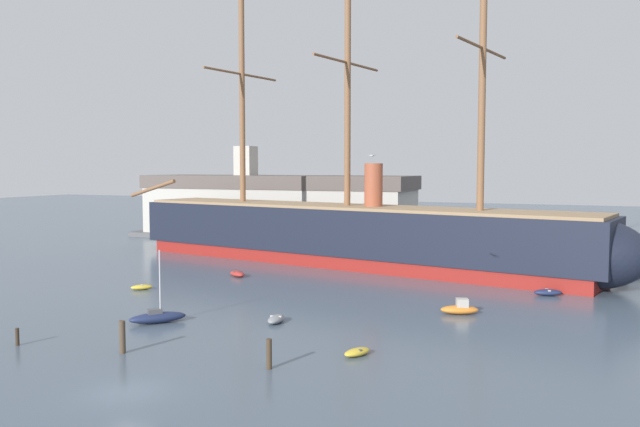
{
  "coord_description": "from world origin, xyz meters",
  "views": [
    {
      "loc": [
        23.22,
        -27.52,
        12.45
      ],
      "look_at": [
        -3.34,
        35.71,
        7.49
      ],
      "focal_mm": 35.65,
      "sensor_mm": 36.0,
      "label": 1
    }
  ],
  "objects_px": {
    "dinghy_foreground_right": "(357,352)",
    "mooring_piling_nearest": "(269,354)",
    "dockside_warehouse_left": "(276,207)",
    "seagull_in_flight": "(372,156)",
    "tall_ship": "(347,233)",
    "dinghy_mid_left": "(142,287)",
    "mooring_piling_right_pair": "(122,337)",
    "motorboat_mid_right": "(460,309)",
    "dinghy_distant_centre": "(436,251)",
    "mooring_piling_left_pair": "(17,337)",
    "dinghy_alongside_bow": "(237,274)",
    "sailboat_foreground_left": "(157,317)",
    "motorboat_far_right": "(625,270)",
    "dinghy_alongside_stern": "(548,292)",
    "dinghy_near_centre": "(276,319)"
  },
  "relations": [
    {
      "from": "dinghy_distant_centre",
      "to": "mooring_piling_left_pair",
      "type": "xyz_separation_m",
      "value": [
        -16.54,
        -59.14,
        0.33
      ]
    },
    {
      "from": "dockside_warehouse_left",
      "to": "tall_ship",
      "type": "bearing_deg",
      "value": -46.66
    },
    {
      "from": "dinghy_alongside_bow",
      "to": "mooring_piling_nearest",
      "type": "relative_size",
      "value": 1.56
    },
    {
      "from": "mooring_piling_left_pair",
      "to": "seagull_in_flight",
      "type": "height_order",
      "value": "seagull_in_flight"
    },
    {
      "from": "tall_ship",
      "to": "mooring_piling_nearest",
      "type": "height_order",
      "value": "tall_ship"
    },
    {
      "from": "mooring_piling_right_pair",
      "to": "seagull_in_flight",
      "type": "bearing_deg",
      "value": 39.13
    },
    {
      "from": "dinghy_foreground_right",
      "to": "dinghy_mid_left",
      "type": "distance_m",
      "value": 30.86
    },
    {
      "from": "dinghy_foreground_right",
      "to": "mooring_piling_left_pair",
      "type": "height_order",
      "value": "mooring_piling_left_pair"
    },
    {
      "from": "dinghy_distant_centre",
      "to": "mooring_piling_left_pair",
      "type": "distance_m",
      "value": 61.41
    },
    {
      "from": "dinghy_distant_centre",
      "to": "seagull_in_flight",
      "type": "height_order",
      "value": "seagull_in_flight"
    },
    {
      "from": "dinghy_alongside_stern",
      "to": "dinghy_foreground_right",
      "type": "bearing_deg",
      "value": -112.14
    },
    {
      "from": "dinghy_foreground_right",
      "to": "dinghy_near_centre",
      "type": "relative_size",
      "value": 0.89
    },
    {
      "from": "sailboat_foreground_left",
      "to": "motorboat_far_right",
      "type": "distance_m",
      "value": 53.74
    },
    {
      "from": "dinghy_distant_centre",
      "to": "mooring_piling_left_pair",
      "type": "bearing_deg",
      "value": -105.63
    },
    {
      "from": "sailboat_foreground_left",
      "to": "dinghy_distant_centre",
      "type": "height_order",
      "value": "sailboat_foreground_left"
    },
    {
      "from": "tall_ship",
      "to": "motorboat_far_right",
      "type": "height_order",
      "value": "tall_ship"
    },
    {
      "from": "dinghy_foreground_right",
      "to": "dinghy_distant_centre",
      "type": "relative_size",
      "value": 0.93
    },
    {
      "from": "tall_ship",
      "to": "seagull_in_flight",
      "type": "bearing_deg",
      "value": -66.61
    },
    {
      "from": "dinghy_mid_left",
      "to": "dinghy_distant_centre",
      "type": "relative_size",
      "value": 0.89
    },
    {
      "from": "mooring_piling_right_pair",
      "to": "dockside_warehouse_left",
      "type": "relative_size",
      "value": 0.04
    },
    {
      "from": "dinghy_mid_left",
      "to": "dockside_warehouse_left",
      "type": "bearing_deg",
      "value": 100.17
    },
    {
      "from": "motorboat_far_right",
      "to": "seagull_in_flight",
      "type": "height_order",
      "value": "seagull_in_flight"
    },
    {
      "from": "dockside_warehouse_left",
      "to": "motorboat_far_right",
      "type": "bearing_deg",
      "value": -18.46
    },
    {
      "from": "motorboat_mid_right",
      "to": "dinghy_alongside_bow",
      "type": "relative_size",
      "value": 1.18
    },
    {
      "from": "dinghy_foreground_right",
      "to": "dinghy_alongside_bow",
      "type": "distance_m",
      "value": 32.95
    },
    {
      "from": "dinghy_mid_left",
      "to": "motorboat_mid_right",
      "type": "distance_m",
      "value": 32.06
    },
    {
      "from": "mooring_piling_left_pair",
      "to": "mooring_piling_right_pair",
      "type": "bearing_deg",
      "value": 9.68
    },
    {
      "from": "mooring_piling_nearest",
      "to": "dockside_warehouse_left",
      "type": "bearing_deg",
      "value": 116.4
    },
    {
      "from": "dockside_warehouse_left",
      "to": "seagull_in_flight",
      "type": "distance_m",
      "value": 65.72
    },
    {
      "from": "dinghy_mid_left",
      "to": "seagull_in_flight",
      "type": "bearing_deg",
      "value": -15.22
    },
    {
      "from": "mooring_piling_nearest",
      "to": "mooring_piling_right_pair",
      "type": "bearing_deg",
      "value": -175.48
    },
    {
      "from": "tall_ship",
      "to": "motorboat_mid_right",
      "type": "height_order",
      "value": "tall_ship"
    },
    {
      "from": "dinghy_foreground_right",
      "to": "motorboat_mid_right",
      "type": "height_order",
      "value": "motorboat_mid_right"
    },
    {
      "from": "motorboat_mid_right",
      "to": "mooring_piling_left_pair",
      "type": "height_order",
      "value": "motorboat_mid_right"
    },
    {
      "from": "motorboat_mid_right",
      "to": "dinghy_alongside_bow",
      "type": "height_order",
      "value": "motorboat_mid_right"
    },
    {
      "from": "mooring_piling_nearest",
      "to": "dinghy_foreground_right",
      "type": "bearing_deg",
      "value": 48.78
    },
    {
      "from": "tall_ship",
      "to": "dinghy_mid_left",
      "type": "relative_size",
      "value": 33.93
    },
    {
      "from": "mooring_piling_nearest",
      "to": "mooring_piling_right_pair",
      "type": "relative_size",
      "value": 0.85
    },
    {
      "from": "dockside_warehouse_left",
      "to": "dinghy_near_centre",
      "type": "bearing_deg",
      "value": -63.27
    },
    {
      "from": "dinghy_distant_centre",
      "to": "dinghy_near_centre",
      "type": "bearing_deg",
      "value": -93.43
    },
    {
      "from": "motorboat_mid_right",
      "to": "mooring_piling_left_pair",
      "type": "bearing_deg",
      "value": -141.12
    },
    {
      "from": "dinghy_alongside_stern",
      "to": "mooring_piling_nearest",
      "type": "xyz_separation_m",
      "value": [
        -14.65,
        -30.6,
        0.62
      ]
    },
    {
      "from": "dinghy_near_centre",
      "to": "mooring_piling_left_pair",
      "type": "distance_m",
      "value": 18.87
    },
    {
      "from": "sailboat_foreground_left",
      "to": "seagull_in_flight",
      "type": "height_order",
      "value": "seagull_in_flight"
    },
    {
      "from": "dinghy_mid_left",
      "to": "dinghy_alongside_bow",
      "type": "xyz_separation_m",
      "value": [
        5.04,
        10.6,
        0.07
      ]
    },
    {
      "from": "motorboat_mid_right",
      "to": "seagull_in_flight",
      "type": "distance_m",
      "value": 16.48
    },
    {
      "from": "sailboat_foreground_left",
      "to": "dinghy_distant_centre",
      "type": "bearing_deg",
      "value": 77.03
    },
    {
      "from": "motorboat_mid_right",
      "to": "motorboat_far_right",
      "type": "distance_m",
      "value": 30.87
    },
    {
      "from": "motorboat_far_right",
      "to": "mooring_piling_left_pair",
      "type": "xyz_separation_m",
      "value": [
        -40.91,
        -49.14,
        0.07
      ]
    },
    {
      "from": "dinghy_foreground_right",
      "to": "mooring_piling_nearest",
      "type": "height_order",
      "value": "mooring_piling_nearest"
    }
  ]
}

